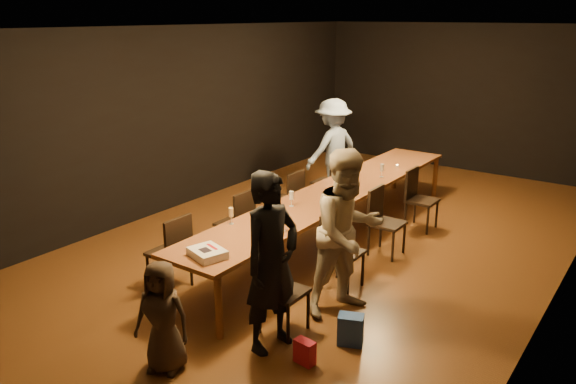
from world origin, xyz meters
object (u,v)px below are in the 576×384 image
Objects in this scene: chair_left_1 at (234,222)px; chair_left_2 at (286,200)px; chair_right_0 at (284,290)px; chair_right_1 at (343,252)px; chair_left_3 at (327,181)px; birthday_cake at (207,253)px; woman_tan at (348,233)px; woman_birthday at (271,263)px; chair_right_3 at (422,200)px; chair_right_2 at (387,223)px; man_blue at (333,148)px; champagne_bottle at (274,196)px; plate_stack at (275,212)px; chair_left_0 at (168,251)px; child at (162,317)px; table at (334,195)px; ice_bucket at (350,176)px.

chair_left_2 is (0.00, 1.20, 0.00)m from chair_left_1.
chair_right_0 and chair_right_1 have the same top height.
chair_left_3 is 4.02m from birthday_cake.
woman_tan is at bearing 61.36° from birthday_cake.
chair_right_0 is at bearing 20.29° from woman_birthday.
woman_birthday is at bearing -155.64° from chair_left_3.
chair_right_2 is at bearing -0.00° from chair_right_3.
man_blue reaches higher than chair_right_3.
chair_right_1 and chair_left_2 have the same top height.
chair_right_0 and chair_left_1 have the same top height.
chair_right_2 and chair_left_1 have the same top height.
birthday_cake is (0.93, -1.50, 0.33)m from chair_left_1.
woman_birthday reaches higher than birthday_cake.
champagne_bottle is (0.60, -2.28, 0.45)m from chair_left_3.
chair_right_3 is 0.53× the size of man_blue.
man_blue reaches higher than chair_left_1.
plate_stack is (-0.94, -0.09, 0.33)m from chair_right_1.
chair_right_3 is 5.22× the size of plate_stack.
chair_right_1 is at bearing -54.78° from chair_left_0.
chair_left_3 is (0.00, 3.60, 0.00)m from chair_left_0.
man_blue is at bearing 121.85° from birthday_cake.
chair_right_3 is at bearing -25.28° from chair_left_0.
man_blue is 3.95× the size of birthday_cake.
chair_left_1 is at bearing 0.00° from chair_left_0.
man_blue is at bearing 32.76° from woman_birthday.
woman_tan is (2.00, 0.76, 0.46)m from chair_left_0.
man_blue reaches higher than chair_left_0.
woman_tan is (2.00, -0.44, 0.46)m from chair_left_1.
birthday_cake is (0.93, -0.30, 0.33)m from chair_left_0.
woman_birthday reaches higher than chair_left_2.
table is at bearing 73.67° from child.
plate_stack is (0.76, 1.11, 0.33)m from chair_left_0.
ice_bucket is at bearing 108.69° from birthday_cake.
woman_tan is at bearing 10.34° from chair_right_2.
birthday_cake is (-0.77, -1.50, 0.33)m from chair_right_1.
chair_right_3 is at bearing 62.17° from child.
chair_left_2 is 1.31m from champagne_bottle.
woman_birthday is (0.06, -2.69, 0.44)m from chair_right_2.
chair_right_2 is 1.00× the size of chair_left_1.
birthday_cake is at bearing 99.10° from woman_birthday.
child reaches higher than plate_stack.
chair_right_0 is 3.06m from ice_bucket.
chair_right_0 and chair_left_3 have the same top height.
birthday_cake is (1.23, -4.56, -0.08)m from man_blue.
chair_right_1 and chair_left_1 have the same top height.
ice_bucket is (0.82, -0.69, 0.39)m from chair_left_3.
birthday_cake is 1.66m from champagne_bottle.
chair_right_3 is 2.90m from woman_tan.
chair_right_0 is 1.00× the size of chair_right_2.
chair_left_1 reaches higher than birthday_cake.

